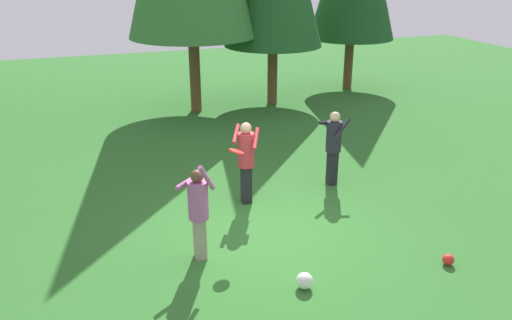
% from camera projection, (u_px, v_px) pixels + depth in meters
% --- Properties ---
extents(ground_plane, '(40.00, 40.00, 0.00)m').
position_uv_depth(ground_plane, '(263.00, 230.00, 9.73)').
color(ground_plane, '#2D6B28').
extents(person_thrower, '(0.67, 0.67, 1.80)m').
position_uv_depth(person_thrower, '(198.00, 207.00, 8.48)').
color(person_thrower, gray).
rests_on(person_thrower, ground_plane).
extents(person_catcher, '(0.69, 0.74, 1.75)m').
position_uv_depth(person_catcher, '(246.00, 156.00, 10.43)').
color(person_catcher, black).
rests_on(person_catcher, ground_plane).
extents(person_bystander, '(0.72, 0.68, 1.70)m').
position_uv_depth(person_bystander, '(334.00, 142.00, 11.32)').
color(person_bystander, black).
rests_on(person_bystander, ground_plane).
extents(frisbee, '(0.30, 0.30, 0.12)m').
position_uv_depth(frisbee, '(236.00, 152.00, 9.08)').
color(frisbee, red).
extents(ball_red, '(0.20, 0.20, 0.20)m').
position_uv_depth(ball_red, '(448.00, 260.00, 8.60)').
color(ball_red, red).
rests_on(ball_red, ground_plane).
extents(ball_white, '(0.27, 0.27, 0.27)m').
position_uv_depth(ball_white, '(304.00, 281.00, 7.98)').
color(ball_white, white).
rests_on(ball_white, ground_plane).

